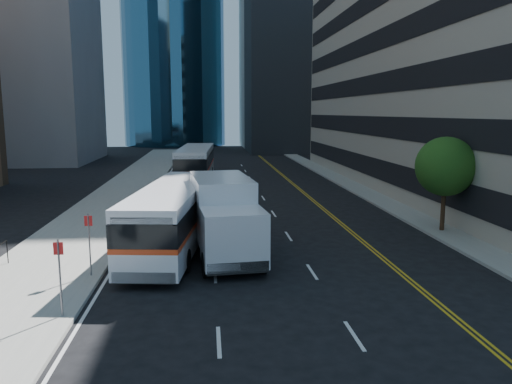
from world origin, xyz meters
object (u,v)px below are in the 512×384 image
box_truck (224,216)px  bus_front (173,215)px  street_tree (445,167)px  bus_rear (196,163)px

box_truck → bus_front: bearing=144.7°
street_tree → bus_rear: size_ratio=0.40×
bus_front → bus_rear: bearing=95.6°
bus_rear → box_truck: 24.78m
street_tree → bus_front: street_tree is taller
bus_front → bus_rear: 23.38m
bus_front → bus_rear: bus_rear is taller
street_tree → bus_rear: 25.60m
street_tree → box_truck: (-12.01, -3.24, -1.78)m
street_tree → box_truck: size_ratio=0.67×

